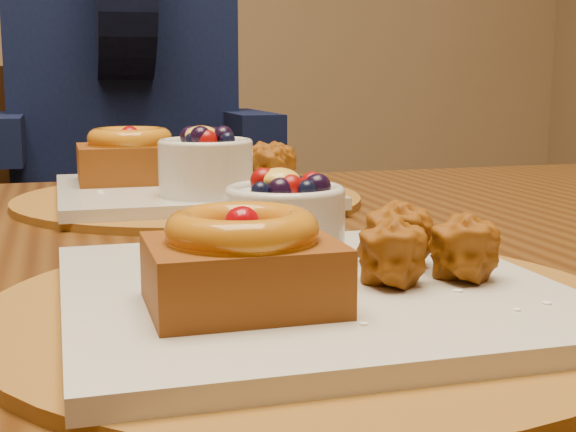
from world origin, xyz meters
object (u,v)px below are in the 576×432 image
(diner, at_px, (121,65))
(chair_far, at_px, (41,272))
(dining_table, at_px, (232,329))
(place_setting_far, at_px, (186,179))
(place_setting_near, at_px, (304,279))

(diner, bearing_deg, chair_far, -162.93)
(dining_table, relative_size, chair_far, 1.75)
(dining_table, xyz_separation_m, place_setting_far, (-0.00, 0.21, 0.10))
(place_setting_near, distance_m, diner, 1.19)
(dining_table, height_order, diner, diner)
(place_setting_far, bearing_deg, place_setting_near, -89.82)
(dining_table, relative_size, place_setting_far, 4.21)
(place_setting_near, bearing_deg, place_setting_far, 90.18)
(dining_table, distance_m, place_setting_near, 0.24)
(place_setting_near, relative_size, diner, 0.44)
(dining_table, bearing_deg, place_setting_near, -90.51)
(chair_far, height_order, diner, diner)
(place_setting_far, distance_m, diner, 0.76)
(chair_far, distance_m, diner, 0.44)
(chair_far, bearing_deg, diner, 7.65)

